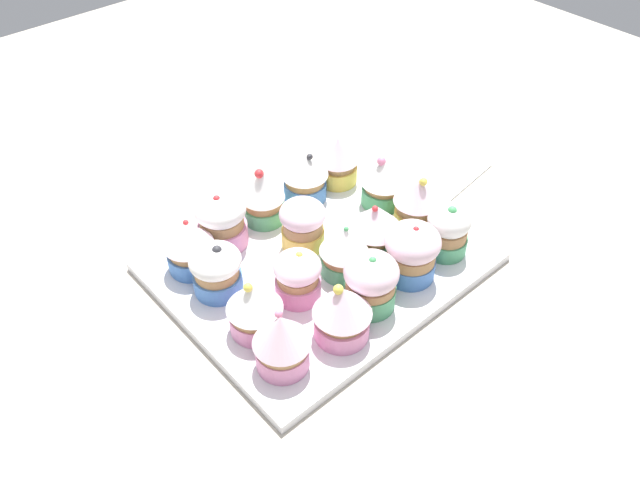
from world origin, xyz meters
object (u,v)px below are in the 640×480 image
object	(u,v)px
baking_tray	(320,261)
cupcake_14	(412,251)
cupcake_15	(371,281)
cupcake_0	(338,159)
cupcake_9	(375,227)
cupcake_6	(301,225)
cupcake_10	(344,250)
cupcake_13	(448,230)
cupcake_7	(216,269)
cupcake_17	(282,340)
cupcake_2	(263,195)
cupcake_11	(298,276)
cupcake_3	(221,220)
cupcake_16	(342,311)
cupcake_5	(384,181)
cupcake_12	(254,307)
cupcake_8	(416,202)
napkin	(428,165)
cupcake_4	(189,246)
cupcake_1	(305,176)

from	to	relation	value
baking_tray	cupcake_14	distance (cm)	11.85
cupcake_14	cupcake_15	world-z (taller)	cupcake_14
cupcake_0	cupcake_9	distance (cm)	14.87
cupcake_14	cupcake_6	bearing A→B (deg)	-62.78
cupcake_6	cupcake_10	world-z (taller)	cupcake_10
cupcake_13	cupcake_15	bearing A→B (deg)	0.38
cupcake_6	cupcake_14	xyz separation A→B (cm)	(-6.34, 12.33, 0.31)
cupcake_7	cupcake_17	xyz separation A→B (cm)	(1.15, 13.26, 0.65)
cupcake_2	cupcake_11	distance (cm)	14.45
cupcake_3	cupcake_17	size ratio (longest dim) A/B	0.97
cupcake_6	cupcake_16	world-z (taller)	cupcake_16
cupcake_11	cupcake_10	bearing A→B (deg)	174.66
cupcake_5	cupcake_12	bearing A→B (deg)	13.41
cupcake_0	cupcake_15	size ratio (longest dim) A/B	0.95
cupcake_11	cupcake_17	xyz separation A→B (cm)	(7.46, 6.40, 0.70)
baking_tray	cupcake_6	size ratio (longest dim) A/B	5.43
cupcake_3	cupcake_7	distance (cm)	8.20
cupcake_8	cupcake_13	world-z (taller)	cupcake_8
cupcake_2	napkin	distance (cm)	27.25
cupcake_8	cupcake_11	distance (cm)	18.98
cupcake_4	cupcake_11	distance (cm)	13.71
cupcake_13	cupcake_16	size ratio (longest dim) A/B	0.95
cupcake_4	cupcake_15	xyz separation A→B (cm)	(-11.87, 18.37, 0.17)
cupcake_8	napkin	size ratio (longest dim) A/B	0.57
cupcake_7	napkin	bearing A→B (deg)	-178.47
cupcake_13	cupcake_15	xyz separation A→B (cm)	(13.27, 0.09, 0.22)
cupcake_15	cupcake_2	bearing A→B (deg)	-90.70
cupcake_8	cupcake_17	xyz separation A→B (cm)	(26.40, 5.71, -0.17)
cupcake_4	cupcake_7	size ratio (longest dim) A/B	1.04
cupcake_10	napkin	distance (cm)	26.93
cupcake_5	cupcake_17	size ratio (longest dim) A/B	0.95
cupcake_11	cupcake_5	bearing A→B (deg)	-164.28
cupcake_3	cupcake_4	bearing A→B (deg)	12.24
baking_tray	cupcake_13	bearing A→B (deg)	143.51
cupcake_1	cupcake_16	distance (cm)	24.31
cupcake_3	cupcake_6	size ratio (longest dim) A/B	1.11
cupcake_2	napkin	world-z (taller)	cupcake_2
cupcake_8	cupcake_2	bearing A→B (deg)	-46.15
cupcake_15	cupcake_17	distance (cm)	12.67
cupcake_2	cupcake_5	bearing A→B (deg)	150.50
cupcake_3	cupcake_11	bearing A→B (deg)	94.81
cupcake_11	cupcake_14	size ratio (longest dim) A/B	0.86
baking_tray	cupcake_4	bearing A→B (deg)	-35.57
cupcake_4	cupcake_17	bearing A→B (deg)	87.52
cupcake_16	cupcake_17	world-z (taller)	cupcake_17
cupcake_3	cupcake_11	distance (cm)	13.24
cupcake_0	cupcake_14	bearing A→B (deg)	72.32
cupcake_10	cupcake_7	bearing A→B (deg)	-30.19
cupcake_2	cupcake_10	xyz separation A→B (cm)	(-1.10, 13.98, -0.34)
napkin	cupcake_15	bearing A→B (deg)	28.30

